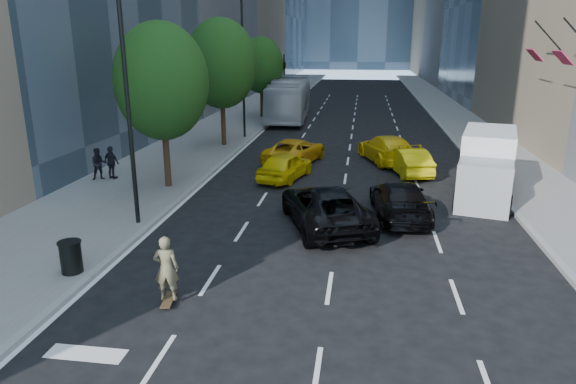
% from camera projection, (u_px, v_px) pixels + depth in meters
% --- Properties ---
extents(ground, '(160.00, 160.00, 0.00)m').
position_uv_depth(ground, '(295.00, 285.00, 14.73)').
color(ground, black).
rests_on(ground, ground).
extents(sidewalk_left, '(6.00, 120.00, 0.15)m').
position_uv_depth(sidewalk_left, '(237.00, 120.00, 44.40)').
color(sidewalk_left, slate).
rests_on(sidewalk_left, ground).
extents(sidewalk_right, '(4.00, 120.00, 0.15)m').
position_uv_depth(sidewalk_right, '(464.00, 125.00, 41.79)').
color(sidewalk_right, slate).
rests_on(sidewalk_right, ground).
extents(lamp_near, '(2.13, 0.22, 10.00)m').
position_uv_depth(lamp_near, '(129.00, 69.00, 17.74)').
color(lamp_near, black).
rests_on(lamp_near, sidewalk_left).
extents(lamp_far, '(2.13, 0.22, 10.00)m').
position_uv_depth(lamp_far, '(245.00, 54.00, 34.81)').
color(lamp_far, black).
rests_on(lamp_far, sidewalk_left).
extents(tree_near, '(4.20, 4.20, 7.46)m').
position_uv_depth(tree_near, '(162.00, 82.00, 22.84)').
color(tree_near, black).
rests_on(tree_near, sidewalk_left).
extents(tree_mid, '(4.50, 4.50, 7.99)m').
position_uv_depth(tree_mid, '(221.00, 64.00, 32.23)').
color(tree_mid, black).
rests_on(tree_mid, sidewalk_left).
extents(tree_far, '(3.90, 3.90, 6.92)m').
position_uv_depth(tree_far, '(261.00, 65.00, 44.75)').
color(tree_far, black).
rests_on(tree_far, sidewalk_left).
extents(traffic_signal, '(2.48, 0.53, 5.20)m').
position_uv_depth(traffic_signal, '(284.00, 65.00, 52.34)').
color(traffic_signal, black).
rests_on(traffic_signal, sidewalk_left).
extents(skateboarder, '(0.71, 0.52, 1.79)m').
position_uv_depth(skateboarder, '(167.00, 273.00, 13.47)').
color(skateboarder, '#6E6645').
rests_on(skateboarder, ground).
extents(black_sedan_lincoln, '(4.30, 6.11, 1.55)m').
position_uv_depth(black_sedan_lincoln, '(325.00, 207.00, 19.18)').
color(black_sedan_lincoln, black).
rests_on(black_sedan_lincoln, ground).
extents(black_sedan_mercedes, '(2.47, 5.10, 1.43)m').
position_uv_depth(black_sedan_mercedes, '(400.00, 200.00, 20.23)').
color(black_sedan_mercedes, black).
rests_on(black_sedan_mercedes, ground).
extents(taxi_a, '(2.66, 4.38, 1.39)m').
position_uv_depth(taxi_a, '(285.00, 166.00, 25.72)').
color(taxi_a, '#DEC10B').
rests_on(taxi_a, ground).
extents(taxi_b, '(2.41, 4.44, 1.39)m').
position_uv_depth(taxi_b, '(408.00, 161.00, 26.79)').
color(taxi_b, yellow).
rests_on(taxi_b, ground).
extents(taxi_c, '(3.56, 5.42, 1.38)m').
position_uv_depth(taxi_c, '(295.00, 151.00, 29.21)').
color(taxi_c, '#D6990B').
rests_on(taxi_c, ground).
extents(taxi_d, '(3.68, 5.70, 1.54)m').
position_uv_depth(taxi_d, '(387.00, 149.00, 29.41)').
color(taxi_d, yellow).
rests_on(taxi_d, ground).
extents(city_bus, '(3.58, 12.79, 3.53)m').
position_uv_depth(city_bus, '(289.00, 99.00, 45.12)').
color(city_bus, silver).
rests_on(city_bus, ground).
extents(box_truck, '(3.55, 6.36, 2.88)m').
position_uv_depth(box_truck, '(487.00, 165.00, 22.67)').
color(box_truck, silver).
rests_on(box_truck, ground).
extents(pedestrian_a, '(0.96, 0.91, 1.57)m').
position_uv_depth(pedestrian_a, '(99.00, 164.00, 25.06)').
color(pedestrian_a, black).
rests_on(pedestrian_a, sidewalk_left).
extents(pedestrian_b, '(1.04, 0.72, 1.64)m').
position_uv_depth(pedestrian_b, '(112.00, 163.00, 25.20)').
color(pedestrian_b, black).
rests_on(pedestrian_b, sidewalk_left).
extents(trash_can, '(0.62, 0.62, 0.93)m').
position_uv_depth(trash_can, '(71.00, 258.00, 15.10)').
color(trash_can, black).
rests_on(trash_can, sidewalk_left).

